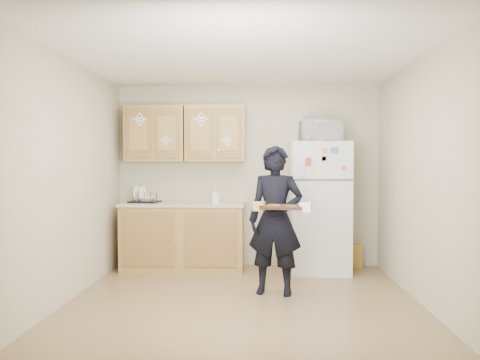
# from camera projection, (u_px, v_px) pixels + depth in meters

# --- Properties ---
(floor) EXTENTS (3.60, 3.60, 0.00)m
(floor) POSITION_uv_depth(u_px,v_px,m) (243.00, 303.00, 4.77)
(floor) COLOR brown
(floor) RESTS_ON ground
(ceiling) EXTENTS (3.60, 3.60, 0.00)m
(ceiling) POSITION_uv_depth(u_px,v_px,m) (243.00, 56.00, 4.68)
(ceiling) COLOR white
(ceiling) RESTS_ON wall_back
(wall_back) EXTENTS (3.60, 0.04, 2.50)m
(wall_back) POSITION_uv_depth(u_px,v_px,m) (247.00, 176.00, 6.52)
(wall_back) COLOR #BAB497
(wall_back) RESTS_ON floor
(wall_front) EXTENTS (3.60, 0.04, 2.50)m
(wall_front) POSITION_uv_depth(u_px,v_px,m) (232.00, 191.00, 2.93)
(wall_front) COLOR #BAB497
(wall_front) RESTS_ON floor
(wall_left) EXTENTS (0.04, 3.60, 2.50)m
(wall_left) POSITION_uv_depth(u_px,v_px,m) (68.00, 180.00, 4.80)
(wall_left) COLOR #BAB497
(wall_left) RESTS_ON floor
(wall_right) EXTENTS (0.04, 3.60, 2.50)m
(wall_right) POSITION_uv_depth(u_px,v_px,m) (423.00, 181.00, 4.65)
(wall_right) COLOR #BAB497
(wall_right) RESTS_ON floor
(refrigerator) EXTENTS (0.75, 0.70, 1.70)m
(refrigerator) POSITION_uv_depth(u_px,v_px,m) (319.00, 207.00, 6.13)
(refrigerator) COLOR white
(refrigerator) RESTS_ON floor
(base_cabinet) EXTENTS (1.60, 0.60, 0.86)m
(base_cabinet) POSITION_uv_depth(u_px,v_px,m) (184.00, 237.00, 6.27)
(base_cabinet) COLOR olive
(base_cabinet) RESTS_ON floor
(countertop) EXTENTS (1.64, 0.64, 0.04)m
(countertop) POSITION_uv_depth(u_px,v_px,m) (183.00, 204.00, 6.25)
(countertop) COLOR #B7A68D
(countertop) RESTS_ON base_cabinet
(upper_cab_left) EXTENTS (0.80, 0.33, 0.75)m
(upper_cab_left) POSITION_uv_depth(u_px,v_px,m) (156.00, 134.00, 6.37)
(upper_cab_left) COLOR olive
(upper_cab_left) RESTS_ON wall_back
(upper_cab_right) EXTENTS (0.80, 0.33, 0.75)m
(upper_cab_right) POSITION_uv_depth(u_px,v_px,m) (215.00, 134.00, 6.34)
(upper_cab_right) COLOR olive
(upper_cab_right) RESTS_ON wall_back
(cereal_box) EXTENTS (0.20, 0.07, 0.32)m
(cereal_box) POSITION_uv_depth(u_px,v_px,m) (355.00, 256.00, 6.37)
(cereal_box) COLOR #E8C251
(cereal_box) RESTS_ON floor
(person) EXTENTS (0.65, 0.49, 1.62)m
(person) POSITION_uv_depth(u_px,v_px,m) (275.00, 220.00, 5.07)
(person) COLOR black
(person) RESTS_ON floor
(baking_tray) EXTENTS (0.47, 0.38, 0.04)m
(baking_tray) POSITION_uv_depth(u_px,v_px,m) (282.00, 208.00, 4.77)
(baking_tray) COLOR black
(baking_tray) RESTS_ON person
(pizza_front_left) EXTENTS (0.14, 0.14, 0.02)m
(pizza_front_left) POSITION_uv_depth(u_px,v_px,m) (272.00, 206.00, 4.73)
(pizza_front_left) COLOR orange
(pizza_front_left) RESTS_ON baking_tray
(pizza_front_right) EXTENTS (0.14, 0.14, 0.02)m
(pizza_front_right) POSITION_uv_depth(u_px,v_px,m) (291.00, 207.00, 4.68)
(pizza_front_right) COLOR orange
(pizza_front_right) RESTS_ON baking_tray
(pizza_back_left) EXTENTS (0.14, 0.14, 0.02)m
(pizza_back_left) POSITION_uv_depth(u_px,v_px,m) (274.00, 205.00, 4.86)
(pizza_back_left) COLOR orange
(pizza_back_left) RESTS_ON baking_tray
(microwave) EXTENTS (0.55, 0.43, 0.27)m
(microwave) POSITION_uv_depth(u_px,v_px,m) (321.00, 131.00, 6.04)
(microwave) COLOR white
(microwave) RESTS_ON refrigerator
(foil_pan) EXTENTS (0.36, 0.28, 0.07)m
(foil_pan) POSITION_uv_depth(u_px,v_px,m) (318.00, 118.00, 6.07)
(foil_pan) COLOR silver
(foil_pan) RESTS_ON microwave
(dish_rack) EXTENTS (0.42, 0.34, 0.15)m
(dish_rack) POSITION_uv_depth(u_px,v_px,m) (145.00, 197.00, 6.26)
(dish_rack) COLOR black
(dish_rack) RESTS_ON countertop
(bowl) EXTENTS (0.26, 0.26, 0.06)m
(bowl) POSITION_uv_depth(u_px,v_px,m) (147.00, 199.00, 6.26)
(bowl) COLOR white
(bowl) RESTS_ON dish_rack
(soap_bottle) EXTENTS (0.12, 0.12, 0.20)m
(soap_bottle) POSITION_uv_depth(u_px,v_px,m) (215.00, 196.00, 6.11)
(soap_bottle) COLOR white
(soap_bottle) RESTS_ON countertop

